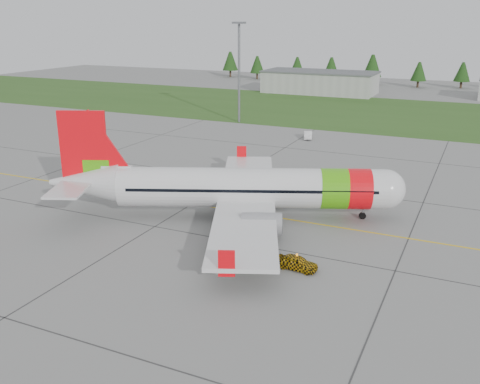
% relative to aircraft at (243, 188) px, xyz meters
% --- Properties ---
extents(ground, '(320.00, 320.00, 0.00)m').
position_rel_aircraft_xyz_m(ground, '(7.67, -6.49, -3.41)').
color(ground, gray).
rests_on(ground, ground).
extents(aircraft, '(37.15, 35.28, 11.82)m').
position_rel_aircraft_xyz_m(aircraft, '(0.00, 0.00, 0.00)').
color(aircraft, silver).
rests_on(aircraft, ground).
extents(follow_me_car, '(1.40, 1.61, 3.78)m').
position_rel_aircraft_xyz_m(follow_me_car, '(9.67, -9.78, -1.52)').
color(follow_me_car, '#E0A90C').
rests_on(follow_me_car, ground).
extents(service_van, '(1.77, 1.71, 4.10)m').
position_rel_aircraft_xyz_m(service_van, '(-5.98, 42.03, -1.36)').
color(service_van, silver).
rests_on(service_van, ground).
extents(grass_strip, '(320.00, 50.00, 0.03)m').
position_rel_aircraft_xyz_m(grass_strip, '(7.67, 75.51, -3.39)').
color(grass_strip, '#30561E').
rests_on(grass_strip, ground).
extents(taxi_guideline, '(120.00, 0.25, 0.02)m').
position_rel_aircraft_xyz_m(taxi_guideline, '(7.67, 1.51, -3.40)').
color(taxi_guideline, gold).
rests_on(taxi_guideline, ground).
extents(hangar_west, '(32.00, 14.00, 6.00)m').
position_rel_aircraft_xyz_m(hangar_west, '(-22.33, 103.51, -0.41)').
color(hangar_west, '#A8A8A3').
rests_on(hangar_west, ground).
extents(floodlight_mast, '(0.50, 0.50, 20.00)m').
position_rel_aircraft_xyz_m(floodlight_mast, '(-24.33, 51.51, 6.59)').
color(floodlight_mast, slate).
rests_on(floodlight_mast, ground).
extents(treeline, '(160.00, 8.00, 10.00)m').
position_rel_aircraft_xyz_m(treeline, '(7.67, 131.51, 1.59)').
color(treeline, '#1C3F14').
rests_on(treeline, ground).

